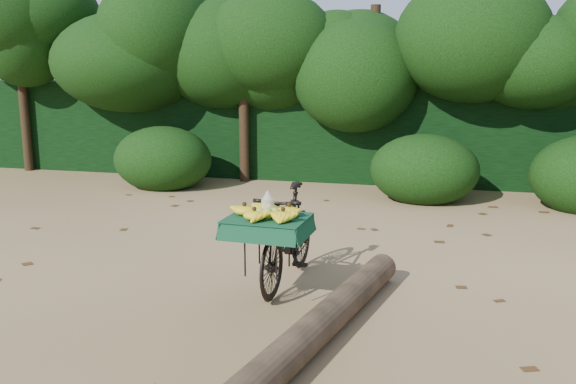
# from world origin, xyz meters

# --- Properties ---
(ground) EXTENTS (80.00, 80.00, 0.00)m
(ground) POSITION_xyz_m (0.00, 0.00, 0.00)
(ground) COLOR tan
(ground) RESTS_ON ground
(vendor_bicycle) EXTENTS (0.72, 1.72, 0.97)m
(vendor_bicycle) POSITION_xyz_m (0.35, 0.09, 0.50)
(vendor_bicycle) COLOR black
(vendor_bicycle) RESTS_ON ground
(fallen_log) EXTENTS (1.05, 3.70, 0.27)m
(fallen_log) POSITION_xyz_m (0.86, -1.38, 0.13)
(fallen_log) COLOR brown
(fallen_log) RESTS_ON ground
(hedge_backdrop) EXTENTS (26.00, 1.80, 1.80)m
(hedge_backdrop) POSITION_xyz_m (0.00, 6.30, 0.90)
(hedge_backdrop) COLOR black
(hedge_backdrop) RESTS_ON ground
(tree_row) EXTENTS (14.50, 2.00, 4.00)m
(tree_row) POSITION_xyz_m (-0.65, 5.50, 2.00)
(tree_row) COLOR black
(tree_row) RESTS_ON ground
(bush_clumps) EXTENTS (8.80, 1.70, 0.90)m
(bush_clumps) POSITION_xyz_m (0.50, 4.30, 0.45)
(bush_clumps) COLOR black
(bush_clumps) RESTS_ON ground
(leaf_litter) EXTENTS (7.00, 7.30, 0.01)m
(leaf_litter) POSITION_xyz_m (0.00, 0.65, 0.01)
(leaf_litter) COLOR #492C13
(leaf_litter) RESTS_ON ground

